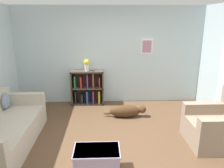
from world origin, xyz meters
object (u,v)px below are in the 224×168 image
at_px(couch, 3,131).
at_px(coffee_table, 97,160).
at_px(recliner_chair, 218,126).
at_px(bookshelf, 88,88).
at_px(dog, 127,111).
at_px(vase, 87,64).

xyz_separation_m(couch, coffee_table, (1.72, -0.78, -0.09)).
xyz_separation_m(recliner_chair, coffee_table, (-2.22, -0.73, -0.14)).
relative_size(bookshelf, coffee_table, 1.36).
xyz_separation_m(bookshelf, recliner_chair, (2.55, -2.12, -0.09)).
bearing_deg(recliner_chair, dog, 142.14).
relative_size(recliner_chair, dog, 0.99).
xyz_separation_m(couch, recliner_chair, (3.94, -0.04, 0.05)).
bearing_deg(vase, couch, -124.09).
relative_size(recliner_chair, vase, 3.23).
distance_m(bookshelf, recliner_chair, 3.32).
height_order(bookshelf, dog, bookshelf).
bearing_deg(couch, recliner_chair, -0.63).
height_order(couch, dog, couch).
height_order(couch, coffee_table, couch).
bearing_deg(dog, bookshelf, 137.32).
bearing_deg(vase, coffee_table, -83.36).
relative_size(bookshelf, dog, 0.91).
bearing_deg(dog, recliner_chair, -37.86).
distance_m(dog, vase, 1.63).
bearing_deg(vase, recliner_chair, -39.50).
bearing_deg(couch, vase, 55.91).
xyz_separation_m(couch, vase, (1.39, 2.06, 0.80)).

